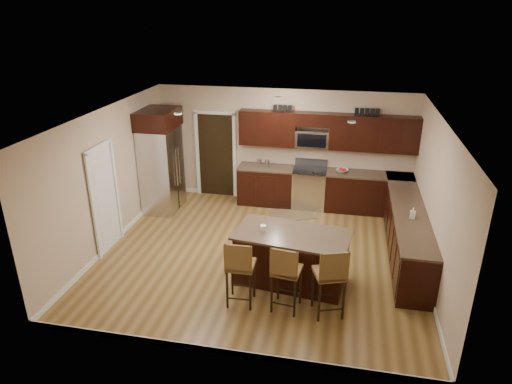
% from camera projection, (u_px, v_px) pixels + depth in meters
% --- Properties ---
extents(floor, '(6.00, 6.00, 0.00)m').
position_uv_depth(floor, '(261.00, 255.00, 8.77)').
color(floor, olive).
rests_on(floor, ground).
extents(ceiling, '(6.00, 6.00, 0.00)m').
position_uv_depth(ceiling, '(262.00, 116.00, 7.73)').
color(ceiling, silver).
rests_on(ceiling, wall_back).
extents(wall_back, '(6.00, 0.00, 6.00)m').
position_uv_depth(wall_back, '(283.00, 146.00, 10.73)').
color(wall_back, '#C2AB8C').
rests_on(wall_back, floor).
extents(wall_left, '(0.00, 5.50, 5.50)m').
position_uv_depth(wall_left, '(109.00, 178.00, 8.80)').
color(wall_left, '#C2AB8C').
rests_on(wall_left, floor).
extents(wall_right, '(0.00, 5.50, 5.50)m').
position_uv_depth(wall_right, '(436.00, 203.00, 7.69)').
color(wall_right, '#C2AB8C').
rests_on(wall_right, floor).
extents(base_cabinets, '(4.02, 3.96, 0.92)m').
position_uv_depth(base_cabinets, '(363.00, 210.00, 9.55)').
color(base_cabinets, black).
rests_on(base_cabinets, floor).
extents(upper_cabinets, '(4.00, 0.33, 0.80)m').
position_uv_depth(upper_cabinets, '(329.00, 130.00, 10.21)').
color(upper_cabinets, black).
rests_on(upper_cabinets, wall_back).
extents(range, '(0.76, 0.64, 1.11)m').
position_uv_depth(range, '(309.00, 188.00, 10.68)').
color(range, silver).
rests_on(range, floor).
extents(microwave, '(0.76, 0.31, 0.40)m').
position_uv_depth(microwave, '(312.00, 139.00, 10.37)').
color(microwave, silver).
rests_on(microwave, upper_cabinets).
extents(doorway, '(0.85, 0.03, 2.06)m').
position_uv_depth(doorway, '(216.00, 155.00, 11.15)').
color(doorway, black).
rests_on(doorway, floor).
extents(pantry_door, '(0.03, 0.80, 2.04)m').
position_uv_depth(pantry_door, '(104.00, 200.00, 8.65)').
color(pantry_door, white).
rests_on(pantry_door, floor).
extents(letter_decor, '(2.20, 0.03, 0.15)m').
position_uv_depth(letter_decor, '(324.00, 110.00, 10.06)').
color(letter_decor, black).
rests_on(letter_decor, upper_cabinets).
extents(island, '(2.03, 1.25, 0.92)m').
position_uv_depth(island, '(292.00, 259.00, 7.80)').
color(island, black).
rests_on(island, floor).
extents(stool_left, '(0.44, 0.44, 1.15)m').
position_uv_depth(stool_left, '(240.00, 266.00, 7.05)').
color(stool_left, brown).
rests_on(stool_left, floor).
extents(stool_mid, '(0.48, 0.48, 1.14)m').
position_uv_depth(stool_mid, '(286.00, 271.00, 6.92)').
color(stool_mid, brown).
rests_on(stool_mid, floor).
extents(stool_right, '(0.56, 0.56, 1.18)m').
position_uv_depth(stool_right, '(331.00, 275.00, 6.79)').
color(stool_right, brown).
rests_on(stool_right, floor).
extents(refrigerator, '(0.79, 1.03, 2.35)m').
position_uv_depth(refrigerator, '(161.00, 160.00, 10.27)').
color(refrigerator, silver).
rests_on(refrigerator, floor).
extents(floor_mat, '(1.16, 0.99, 0.01)m').
position_uv_depth(floor_mat, '(292.00, 214.00, 10.43)').
color(floor_mat, brown).
rests_on(floor_mat, floor).
extents(fruit_bowl, '(0.35, 0.35, 0.07)m').
position_uv_depth(fruit_bowl, '(342.00, 171.00, 10.36)').
color(fruit_bowl, silver).
rests_on(fruit_bowl, base_cabinets).
extents(soap_bottle, '(0.11, 0.11, 0.20)m').
position_uv_depth(soap_bottle, '(413.00, 213.00, 8.11)').
color(soap_bottle, '#B2B2B2').
rests_on(soap_bottle, base_cabinets).
extents(canister_tall, '(0.12, 0.12, 0.18)m').
position_uv_depth(canister_tall, '(259.00, 163.00, 10.69)').
color(canister_tall, silver).
rests_on(canister_tall, base_cabinets).
extents(canister_short, '(0.11, 0.11, 0.17)m').
position_uv_depth(canister_short, '(267.00, 163.00, 10.66)').
color(canister_short, silver).
rests_on(canister_short, base_cabinets).
extents(island_jar, '(0.10, 0.10, 0.10)m').
position_uv_depth(island_jar, '(263.00, 228.00, 7.68)').
color(island_jar, white).
rests_on(island_jar, island).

